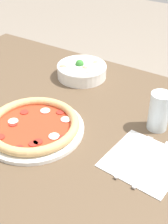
{
  "coord_description": "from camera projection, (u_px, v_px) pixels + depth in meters",
  "views": [
    {
      "loc": [
        0.52,
        -0.66,
        1.35
      ],
      "look_at": [
        0.09,
        0.02,
        0.79
      ],
      "focal_mm": 50.0,
      "sensor_mm": 36.0,
      "label": 1
    }
  ],
  "objects": [
    {
      "name": "glass",
      "position": [
        159.0,
        111.0,
        0.92
      ],
      "size": [
        0.06,
        0.06,
        0.12
      ],
      "color": "silver",
      "rests_on": "dining_table"
    },
    {
      "name": "bowl",
      "position": [
        82.0,
        70.0,
        1.2
      ],
      "size": [
        0.19,
        0.19,
        0.07
      ],
      "color": "white",
      "rests_on": "dining_table"
    },
    {
      "name": "pizza",
      "position": [
        33.0,
        126.0,
        0.93
      ],
      "size": [
        0.3,
        0.3,
        0.04
      ],
      "color": "white",
      "rests_on": "dining_table"
    },
    {
      "name": "dining_table",
      "position": [
        60.0,
        137.0,
        1.09
      ],
      "size": [
        1.27,
        0.83,
        0.77
      ],
      "color": "brown",
      "rests_on": "ground_plane"
    },
    {
      "name": "fork",
      "position": [
        134.0,
        156.0,
        0.84
      ],
      "size": [
        0.02,
        0.2,
        0.0
      ],
      "rotation": [
        0.0,
        0.0,
        1.51
      ],
      "color": "silver",
      "rests_on": "napkin"
    },
    {
      "name": "napkin",
      "position": [
        144.0,
        161.0,
        0.83
      ],
      "size": [
        0.2,
        0.2,
        0.0
      ],
      "color": "white",
      "rests_on": "dining_table"
    },
    {
      "name": "knife",
      "position": [
        151.0,
        165.0,
        0.81
      ],
      "size": [
        0.03,
        0.21,
        0.01
      ],
      "rotation": [
        0.0,
        0.0,
        1.51
      ],
      "color": "silver",
      "rests_on": "napkin"
    }
  ]
}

